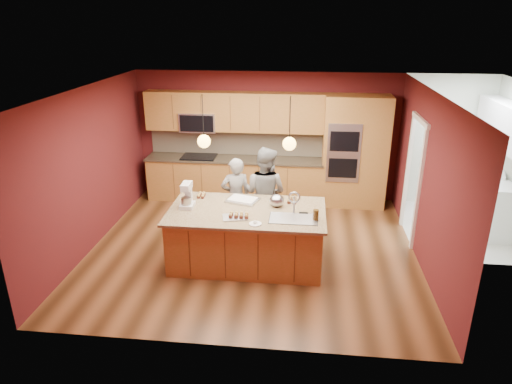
# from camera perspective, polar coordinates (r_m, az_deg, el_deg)

# --- Properties ---
(floor) EXTENTS (5.50, 5.50, 0.00)m
(floor) POSITION_cam_1_polar(r_m,az_deg,el_deg) (7.94, -0.44, -7.07)
(floor) COLOR #412612
(floor) RESTS_ON ground
(ceiling) EXTENTS (5.50, 5.50, 0.00)m
(ceiling) POSITION_cam_1_polar(r_m,az_deg,el_deg) (7.06, -0.51, 12.58)
(ceiling) COLOR white
(ceiling) RESTS_ON ground
(wall_back) EXTENTS (5.50, 0.00, 5.50)m
(wall_back) POSITION_cam_1_polar(r_m,az_deg,el_deg) (9.77, 1.26, 6.97)
(wall_back) COLOR #531719
(wall_back) RESTS_ON ground
(wall_front) EXTENTS (5.50, 0.00, 5.50)m
(wall_front) POSITION_cam_1_polar(r_m,az_deg,el_deg) (5.12, -3.78, -6.99)
(wall_front) COLOR #531719
(wall_front) RESTS_ON ground
(wall_left) EXTENTS (0.00, 5.00, 5.00)m
(wall_left) POSITION_cam_1_polar(r_m,az_deg,el_deg) (8.17, -20.03, 2.74)
(wall_left) COLOR #531719
(wall_left) RESTS_ON ground
(wall_right) EXTENTS (0.00, 5.00, 5.00)m
(wall_right) POSITION_cam_1_polar(r_m,az_deg,el_deg) (7.59, 20.62, 1.29)
(wall_right) COLOR #531719
(wall_right) RESTS_ON ground
(cabinet_run) EXTENTS (3.74, 0.64, 2.30)m
(cabinet_run) POSITION_cam_1_polar(r_m,az_deg,el_deg) (9.71, -2.90, 4.61)
(cabinet_run) COLOR olive
(cabinet_run) RESTS_ON floor
(oven_column) EXTENTS (1.30, 0.62, 2.30)m
(oven_column) POSITION_cam_1_polar(r_m,az_deg,el_deg) (9.55, 12.22, 4.90)
(oven_column) COLOR olive
(oven_column) RESTS_ON floor
(doorway_trim) EXTENTS (0.08, 1.11, 2.20)m
(doorway_trim) POSITION_cam_1_polar(r_m,az_deg,el_deg) (8.42, 19.01, 1.24)
(doorway_trim) COLOR white
(doorway_trim) RESTS_ON wall_right
(laundry_room) EXTENTS (2.60, 2.70, 2.70)m
(laundry_room) POSITION_cam_1_polar(r_m,az_deg,el_deg) (9.05, 29.30, 6.99)
(laundry_room) COLOR beige
(laundry_room) RESTS_ON ground
(pendant_left) EXTENTS (0.20, 0.20, 0.80)m
(pendant_left) POSITION_cam_1_polar(r_m,az_deg,el_deg) (6.91, -6.52, 6.35)
(pendant_left) COLOR black
(pendant_left) RESTS_ON ceiling
(pendant_right) EXTENTS (0.20, 0.20, 0.80)m
(pendant_right) POSITION_cam_1_polar(r_m,az_deg,el_deg) (6.75, 4.19, 6.06)
(pendant_right) COLOR black
(pendant_right) RESTS_ON ceiling
(island) EXTENTS (2.46, 1.38, 1.29)m
(island) POSITION_cam_1_polar(r_m,az_deg,el_deg) (7.34, -1.02, -5.46)
(island) COLOR olive
(island) RESTS_ON floor
(person_left) EXTENTS (0.61, 0.50, 1.46)m
(person_left) POSITION_cam_1_polar(r_m,az_deg,el_deg) (8.13, -2.53, -0.67)
(person_left) COLOR black
(person_left) RESTS_ON floor
(person_right) EXTENTS (0.99, 0.89, 1.67)m
(person_right) POSITION_cam_1_polar(r_m,az_deg,el_deg) (8.03, 1.11, -0.14)
(person_right) COLOR slate
(person_right) RESTS_ON floor
(stand_mixer) EXTENTS (0.21, 0.30, 0.40)m
(stand_mixer) POSITION_cam_1_polar(r_m,az_deg,el_deg) (7.31, -8.62, -0.59)
(stand_mixer) COLOR white
(stand_mixer) RESTS_ON island
(sheet_cake) EXTENTS (0.58, 0.49, 0.05)m
(sheet_cake) POSITION_cam_1_polar(r_m,az_deg,el_deg) (7.50, -1.69, -0.99)
(sheet_cake) COLOR silver
(sheet_cake) RESTS_ON island
(cooling_rack) EXTENTS (0.43, 0.35, 0.02)m
(cooling_rack) POSITION_cam_1_polar(r_m,az_deg,el_deg) (6.90, -2.61, -3.16)
(cooling_rack) COLOR silver
(cooling_rack) RESTS_ON island
(mixing_bowl) EXTENTS (0.24, 0.24, 0.20)m
(mixing_bowl) POSITION_cam_1_polar(r_m,az_deg,el_deg) (7.28, 2.61, -1.07)
(mixing_bowl) COLOR #A8ABAF
(mixing_bowl) RESTS_ON island
(plate) EXTENTS (0.19, 0.19, 0.01)m
(plate) POSITION_cam_1_polar(r_m,az_deg,el_deg) (6.69, -0.09, -4.00)
(plate) COLOR white
(plate) RESTS_ON island
(tumbler) EXTENTS (0.08, 0.08, 0.17)m
(tumbler) POSITION_cam_1_polar(r_m,az_deg,el_deg) (6.85, 7.49, -2.87)
(tumbler) COLOR #3E290E
(tumbler) RESTS_ON island
(phone) EXTENTS (0.14, 0.08, 0.01)m
(phone) POSITION_cam_1_polar(r_m,az_deg,el_deg) (7.08, 5.96, -2.64)
(phone) COLOR black
(phone) RESTS_ON island
(cupcakes_left) EXTENTS (0.14, 0.21, 0.06)m
(cupcakes_left) POSITION_cam_1_polar(r_m,az_deg,el_deg) (7.72, -6.85, -0.38)
(cupcakes_left) COLOR #B38E46
(cupcakes_left) RESTS_ON island
(cupcakes_rack) EXTENTS (0.31, 0.16, 0.07)m
(cupcakes_rack) POSITION_cam_1_polar(r_m,az_deg,el_deg) (6.87, -2.18, -2.89)
(cupcakes_rack) COLOR #B38E46
(cupcakes_rack) RESTS_ON island
(cupcakes_right) EXTENTS (0.16, 0.25, 0.07)m
(cupcakes_right) POSITION_cam_1_polar(r_m,az_deg,el_deg) (7.49, 4.53, -0.96)
(cupcakes_right) COLOR #B38E46
(cupcakes_right) RESTS_ON island
(washer) EXTENTS (0.64, 0.66, 0.99)m
(washer) POSITION_cam_1_polar(r_m,az_deg,el_deg) (9.15, 27.41, -2.19)
(washer) COLOR white
(washer) RESTS_ON floor
(dryer) EXTENTS (0.83, 0.85, 1.05)m
(dryer) POSITION_cam_1_polar(r_m,az_deg,el_deg) (9.73, 26.28, -0.47)
(dryer) COLOR white
(dryer) RESTS_ON floor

